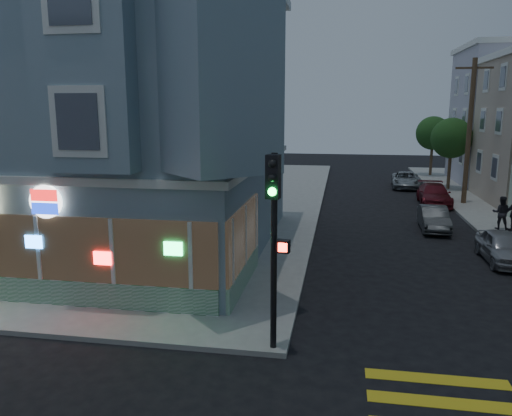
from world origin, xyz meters
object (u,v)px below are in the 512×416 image
(street_tree_far, at_px, (433,133))
(parked_car_d, at_px, (406,180))
(utility_pole, at_px, (469,130))
(parked_car_c, at_px, (434,195))
(parked_car_b, at_px, (434,219))
(street_tree_near, at_px, (452,138))
(pedestrian_a, at_px, (501,213))
(parked_car_a, at_px, (503,247))
(traffic_signal, at_px, (274,220))

(street_tree_far, relative_size, parked_car_d, 1.17)
(utility_pole, bearing_deg, parked_car_c, -173.95)
(parked_car_b, xyz_separation_m, parked_car_d, (0.27, 14.14, 0.02))
(utility_pole, bearing_deg, street_tree_near, 88.09)
(street_tree_far, relative_size, pedestrian_a, 3.17)
(utility_pole, xyz_separation_m, parked_car_b, (-3.09, -7.39, -4.19))
(street_tree_far, relative_size, parked_car_c, 1.15)
(utility_pole, bearing_deg, parked_car_a, -95.89)
(street_tree_far, height_order, parked_car_c, street_tree_far)
(pedestrian_a, bearing_deg, utility_pole, -75.33)
(parked_car_d, bearing_deg, traffic_signal, -98.97)
(street_tree_near, bearing_deg, pedestrian_a, -90.22)
(pedestrian_a, xyz_separation_m, parked_car_d, (-2.97, 13.94, -0.36))
(street_tree_far, bearing_deg, parked_car_d, -112.65)
(utility_pole, bearing_deg, pedestrian_a, -88.82)
(parked_car_c, relative_size, traffic_signal, 0.93)
(street_tree_near, distance_m, parked_car_d, 4.54)
(street_tree_near, xyz_separation_m, parked_car_b, (-3.29, -13.39, -3.33))
(pedestrian_a, distance_m, parked_car_a, 5.61)
(pedestrian_a, relative_size, parked_car_c, 0.36)
(street_tree_near, relative_size, parked_car_b, 1.44)
(pedestrian_a, height_order, parked_car_c, pedestrian_a)
(pedestrian_a, distance_m, parked_car_c, 7.28)
(utility_pole, distance_m, parked_car_d, 8.42)
(street_tree_near, relative_size, parked_car_c, 1.15)
(parked_car_c, xyz_separation_m, traffic_signal, (-7.48, -21.63, 2.82))
(parked_car_b, xyz_separation_m, traffic_signal, (-6.26, -14.43, 2.88))
(street_tree_far, relative_size, parked_car_b, 1.44)
(parked_car_a, relative_size, parked_car_d, 0.82)
(street_tree_far, xyz_separation_m, parked_car_a, (-1.50, -26.59, -3.30))
(parked_car_c, bearing_deg, parked_car_b, -97.55)
(street_tree_far, height_order, parked_car_d, street_tree_far)
(street_tree_near, bearing_deg, parked_car_c, -108.47)
(street_tree_near, distance_m, pedestrian_a, 13.51)
(street_tree_near, xyz_separation_m, parked_car_c, (-2.07, -6.20, -3.27))
(street_tree_near, height_order, traffic_signal, street_tree_near)
(utility_pole, relative_size, pedestrian_a, 5.39)
(parked_car_d, height_order, traffic_signal, traffic_signal)
(traffic_signal, bearing_deg, pedestrian_a, 64.88)
(parked_car_a, xyz_separation_m, parked_car_b, (-1.79, 5.20, -0.03))
(street_tree_near, distance_m, street_tree_far, 8.00)
(parked_car_b, distance_m, parked_car_c, 7.30)
(parked_car_b, relative_size, parked_car_d, 0.82)
(parked_car_b, bearing_deg, street_tree_far, 83.25)
(street_tree_near, height_order, street_tree_far, same)
(utility_pole, xyz_separation_m, pedestrian_a, (0.15, -7.19, -3.81))
(utility_pole, height_order, parked_car_a, utility_pole)
(street_tree_far, bearing_deg, parked_car_b, -98.75)
(utility_pole, height_order, parked_car_c, utility_pole)
(street_tree_far, xyz_separation_m, pedestrian_a, (-0.05, -21.19, -2.95))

